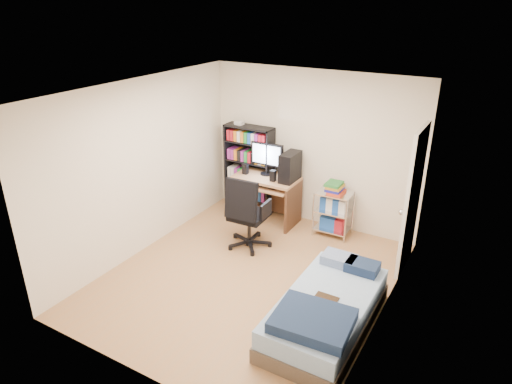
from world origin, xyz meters
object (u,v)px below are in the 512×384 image
Objects in this scene: media_shelf at (249,168)px; bed at (326,311)px; office_chair at (248,225)px; computer_desk at (273,181)px.

bed is (2.36, -2.27, -0.55)m from media_shelf.
office_chair is at bearing -60.15° from media_shelf.
office_chair is 2.06m from bed.
office_chair is at bearing 146.32° from bed.
computer_desk is (0.56, -0.17, -0.07)m from media_shelf.
media_shelf is 1.37m from office_chair.
media_shelf is 0.59m from computer_desk.
computer_desk is 2.81m from bed.
computer_desk reaches higher than bed.
office_chair reaches higher than bed.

